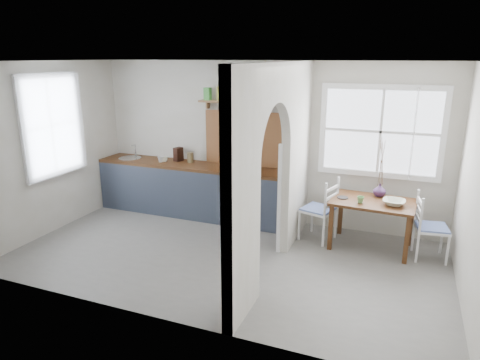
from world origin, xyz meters
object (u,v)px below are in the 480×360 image
(kettle, at_px, (284,168))
(chair_left, at_px, (318,209))
(dining_table, at_px, (371,224))
(vase, at_px, (380,190))
(chair_right, at_px, (432,227))

(kettle, bearing_deg, chair_left, 3.51)
(dining_table, bearing_deg, kettle, 177.24)
(chair_left, bearing_deg, vase, 121.37)
(chair_right, relative_size, kettle, 3.99)
(chair_right, bearing_deg, dining_table, 77.76)
(dining_table, height_order, kettle, kettle)
(chair_right, distance_m, kettle, 2.21)
(chair_left, relative_size, chair_right, 1.06)
(chair_right, distance_m, vase, 0.86)
(chair_left, bearing_deg, kettle, -87.28)
(chair_right, xyz_separation_m, vase, (-0.73, 0.30, 0.35))
(chair_right, relative_size, vase, 4.82)
(chair_right, height_order, kettle, kettle)
(chair_left, xyz_separation_m, chair_right, (1.55, -0.07, -0.03))
(vase, bearing_deg, chair_right, -22.51)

